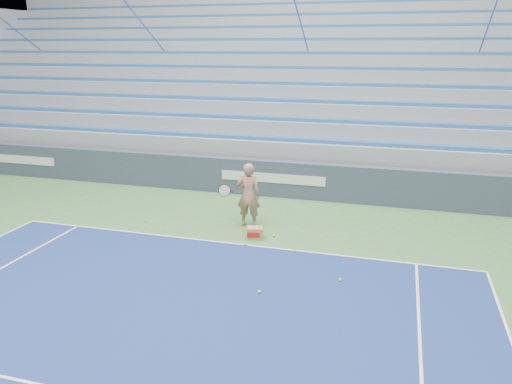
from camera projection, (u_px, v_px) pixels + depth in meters
The scene contains 10 objects.
sponsor_barrier at pixel (274, 179), 15.10m from camera, with size 30.00×0.32×1.10m.
bleachers at pixel (309, 99), 19.86m from camera, with size 31.00×9.15×7.30m.
tennis_player at pixel (248, 195), 12.50m from camera, with size 0.92×0.84×1.64m.
ball_box at pixel (255, 233), 11.85m from camera, with size 0.43×0.36×0.28m.
tennis_ball_0 at pixel (274, 235), 11.99m from camera, with size 0.07×0.07×0.07m, color #BBEE30.
tennis_ball_1 at pixel (146, 221), 12.97m from camera, with size 0.07×0.07×0.07m, color #BBEE30.
tennis_ball_2 at pixel (259, 292), 9.24m from camera, with size 0.07×0.07×0.07m, color #BBEE30.
tennis_ball_3 at pixel (294, 251), 11.08m from camera, with size 0.07×0.07×0.07m, color #BBEE30.
tennis_ball_4 at pixel (245, 244), 11.45m from camera, with size 0.07×0.07×0.07m, color #BBEE30.
tennis_ball_5 at pixel (340, 280), 9.71m from camera, with size 0.07×0.07×0.07m, color #BBEE30.
Camera 1 is at (3.55, 1.71, 4.42)m, focal length 35.00 mm.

